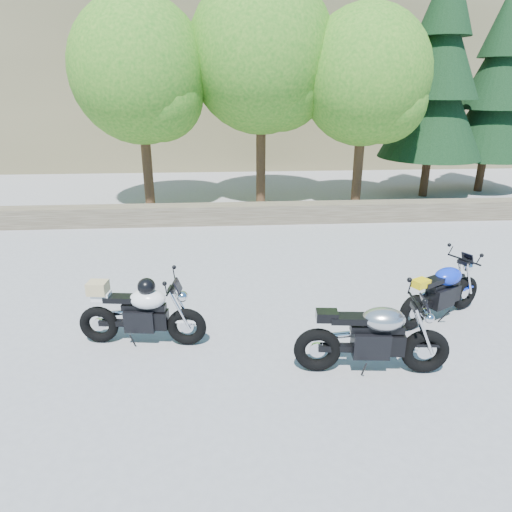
{
  "coord_description": "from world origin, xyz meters",
  "views": [
    {
      "loc": [
        -0.29,
        -6.13,
        3.45
      ],
      "look_at": [
        0.2,
        1.0,
        0.75
      ],
      "focal_mm": 32.0,
      "sensor_mm": 36.0,
      "label": 1
    }
  ],
  "objects_px": {
    "silver_bike": "(373,338)",
    "backpack": "(455,285)",
    "white_bike": "(141,312)",
    "blue_bike": "(442,292)"
  },
  "relations": [
    {
      "from": "silver_bike",
      "to": "backpack",
      "type": "bearing_deg",
      "value": 50.05
    },
    {
      "from": "white_bike",
      "to": "backpack",
      "type": "xyz_separation_m",
      "value": [
        5.15,
        1.23,
        -0.31
      ]
    },
    {
      "from": "white_bike",
      "to": "backpack",
      "type": "distance_m",
      "value": 5.31
    },
    {
      "from": "white_bike",
      "to": "backpack",
      "type": "relative_size",
      "value": 4.86
    },
    {
      "from": "silver_bike",
      "to": "white_bike",
      "type": "relative_size",
      "value": 1.09
    },
    {
      "from": "white_bike",
      "to": "blue_bike",
      "type": "bearing_deg",
      "value": 12.38
    },
    {
      "from": "white_bike",
      "to": "backpack",
      "type": "bearing_deg",
      "value": 20.3
    },
    {
      "from": "blue_bike",
      "to": "backpack",
      "type": "distance_m",
      "value": 1.06
    },
    {
      "from": "silver_bike",
      "to": "white_bike",
      "type": "xyz_separation_m",
      "value": [
        -3.01,
        0.89,
        0.01
      ]
    },
    {
      "from": "silver_bike",
      "to": "backpack",
      "type": "xyz_separation_m",
      "value": [
        2.14,
        2.12,
        -0.3
      ]
    }
  ]
}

